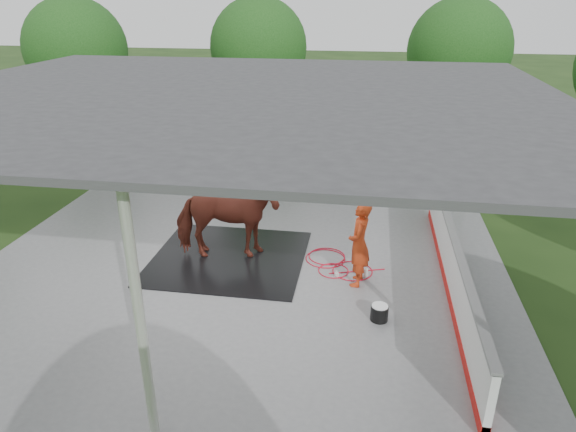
# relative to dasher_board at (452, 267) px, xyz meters

# --- Properties ---
(ground) EXTENTS (100.00, 100.00, 0.00)m
(ground) POSITION_rel_dasher_board_xyz_m (-4.60, 0.00, -0.59)
(ground) COLOR #1E3814
(concrete_slab) EXTENTS (12.00, 10.00, 0.05)m
(concrete_slab) POSITION_rel_dasher_board_xyz_m (-4.60, 0.00, -0.57)
(concrete_slab) COLOR slate
(concrete_slab) RESTS_ON ground
(pavilion_structure) EXTENTS (12.60, 10.60, 4.05)m
(pavilion_structure) POSITION_rel_dasher_board_xyz_m (-4.60, -0.00, 3.37)
(pavilion_structure) COLOR beige
(pavilion_structure) RESTS_ON ground
(dasher_board) EXTENTS (0.16, 8.00, 1.15)m
(dasher_board) POSITION_rel_dasher_board_xyz_m (0.00, 0.00, 0.00)
(dasher_board) COLOR red
(dasher_board) RESTS_ON concrete_slab
(tree_belt) EXTENTS (28.00, 28.00, 5.80)m
(tree_belt) POSITION_rel_dasher_board_xyz_m (-4.30, 0.90, 3.20)
(tree_belt) COLOR #382314
(tree_belt) RESTS_ON ground
(rubber_mat) EXTENTS (3.54, 3.32, 0.03)m
(rubber_mat) POSITION_rel_dasher_board_xyz_m (-4.98, 0.65, -0.53)
(rubber_mat) COLOR black
(rubber_mat) RESTS_ON concrete_slab
(horse) EXTENTS (2.58, 1.54, 2.04)m
(horse) POSITION_rel_dasher_board_xyz_m (-4.98, 0.65, 0.50)
(horse) COLOR maroon
(horse) RESTS_ON rubber_mat
(handler) EXTENTS (0.53, 0.74, 1.91)m
(handler) POSITION_rel_dasher_board_xyz_m (-1.94, -0.01, 0.41)
(handler) COLOR #BD3514
(handler) RESTS_ON concrete_slab
(wash_bucket) EXTENTS (0.34, 0.34, 0.32)m
(wash_bucket) POSITION_rel_dasher_board_xyz_m (-1.47, -1.32, -0.38)
(wash_bucket) COLOR black
(wash_bucket) RESTS_ON concrete_slab
(soap_bottle_a) EXTENTS (0.11, 0.11, 0.26)m
(soap_bottle_a) POSITION_rel_dasher_board_xyz_m (-1.75, 0.28, -0.41)
(soap_bottle_a) COLOR silver
(soap_bottle_a) RESTS_ON concrete_slab
(soap_bottle_b) EXTENTS (0.11, 0.11, 0.16)m
(soap_bottle_b) POSITION_rel_dasher_board_xyz_m (-2.39, 0.16, -0.46)
(soap_bottle_b) COLOR #338CD8
(soap_bottle_b) RESTS_ON concrete_slab
(hose_coil) EXTENTS (1.86, 1.50, 0.02)m
(hose_coil) POSITION_rel_dasher_board_xyz_m (-2.48, 0.77, -0.53)
(hose_coil) COLOR red
(hose_coil) RESTS_ON concrete_slab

